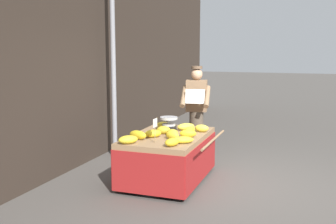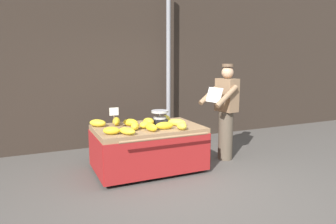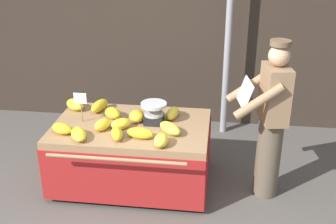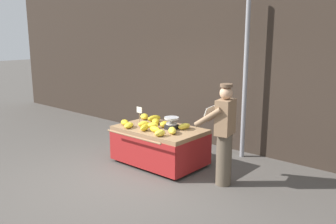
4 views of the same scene
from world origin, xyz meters
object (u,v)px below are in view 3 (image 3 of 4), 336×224
price_sign (80,101)px  banana_bunch_10 (62,129)px  vendor_person (270,121)px  banana_bunch_0 (79,134)px  banana_bunch_2 (140,133)px  banana_bunch_11 (117,133)px  banana_bunch_1 (121,124)px  banana_bunch_6 (137,116)px  banana_bunch_7 (170,128)px  banana_bunch_3 (100,106)px  banana_bunch_12 (103,125)px  banana_bunch_8 (112,113)px  banana_bunch_9 (161,140)px  banana_bunch_4 (75,104)px  banana_cart (132,141)px  street_pole (230,15)px  weighing_scale (154,113)px  banana_bunch_5 (172,113)px

price_sign → banana_bunch_10: price_sign is taller
vendor_person → banana_bunch_0: bearing=-169.8°
banana_bunch_2 → banana_bunch_11: banana_bunch_11 is taller
banana_bunch_1 → banana_bunch_6: banana_bunch_6 is taller
banana_bunch_6 → banana_bunch_11: 0.45m
banana_bunch_7 → vendor_person: bearing=6.3°
banana_bunch_3 → banana_bunch_10: size_ratio=1.25×
banana_bunch_12 → vendor_person: 1.74m
vendor_person → banana_bunch_1: bearing=-177.5°
banana_bunch_8 → banana_bunch_9: (0.63, -0.57, -0.00)m
banana_bunch_6 → banana_bunch_7: bearing=-31.4°
price_sign → banana_bunch_1: price_sign is taller
banana_bunch_2 → banana_bunch_4: 1.09m
banana_bunch_4 → banana_bunch_6: banana_bunch_6 is taller
banana_bunch_9 → banana_bunch_0: bearing=177.1°
banana_cart → banana_bunch_4: (-0.73, 0.33, 0.25)m
street_pole → banana_bunch_3: 2.02m
banana_bunch_6 → banana_bunch_9: bearing=-56.6°
banana_bunch_3 → banana_bunch_8: banana_bunch_3 is taller
price_sign → banana_bunch_12: price_sign is taller
weighing_scale → banana_bunch_9: (0.15, -0.50, -0.06)m
banana_bunch_10 → banana_bunch_11: banana_bunch_11 is taller
banana_bunch_1 → banana_bunch_2: bearing=-38.3°
weighing_scale → banana_bunch_8: 0.49m
banana_bunch_12 → vendor_person: (1.73, 0.12, 0.09)m
banana_bunch_1 → banana_bunch_7: (0.53, -0.04, 0.00)m
weighing_scale → banana_bunch_2: size_ratio=1.01×
banana_bunch_11 → banana_bunch_9: bearing=-10.7°
banana_bunch_1 → banana_bunch_4: (-0.65, 0.43, 0.00)m
banana_bunch_2 → banana_bunch_8: banana_bunch_8 is taller
banana_bunch_6 → weighing_scale: bearing=-5.9°
banana_bunch_3 → banana_cart: bearing=-35.8°
banana_bunch_0 → banana_bunch_12: banana_bunch_12 is taller
banana_cart → banana_bunch_6: bearing=62.8°
price_sign → banana_bunch_1: size_ratio=1.58×
banana_bunch_0 → banana_bunch_11: banana_bunch_11 is taller
weighing_scale → price_sign: (-0.78, -0.08, 0.13)m
price_sign → banana_bunch_1: (0.46, -0.10, -0.19)m
banana_bunch_1 → weighing_scale: bearing=28.6°
banana_cart → banana_bunch_3: size_ratio=5.69×
banana_cart → banana_bunch_5: size_ratio=6.12×
weighing_scale → vendor_person: bearing=-5.1°
banana_bunch_3 → banana_bunch_9: banana_bunch_3 is taller
banana_bunch_4 → banana_bunch_9: bearing=-33.8°
banana_bunch_5 → banana_cart: bearing=-152.2°
banana_bunch_6 → banana_bunch_12: banana_bunch_6 is taller
banana_bunch_4 → banana_bunch_10: bearing=-83.6°
banana_bunch_0 → vendor_person: (1.92, 0.35, 0.10)m
vendor_person → banana_bunch_4: bearing=170.6°
price_sign → banana_bunch_0: price_sign is taller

